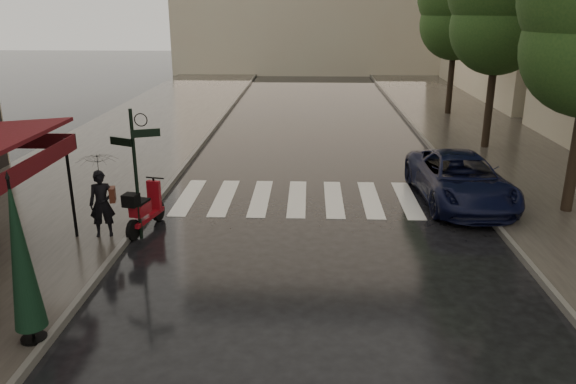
# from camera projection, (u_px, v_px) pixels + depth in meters

# --- Properties ---
(ground) EXTENTS (120.00, 120.00, 0.00)m
(ground) POSITION_uv_depth(u_px,v_px,m) (159.00, 302.00, 10.51)
(ground) COLOR black
(ground) RESTS_ON ground
(sidewalk_near) EXTENTS (6.00, 60.00, 0.12)m
(sidewalk_near) POSITION_uv_depth(u_px,v_px,m) (124.00, 145.00, 22.03)
(sidewalk_near) COLOR #38332D
(sidewalk_near) RESTS_ON ground
(sidewalk_far) EXTENTS (5.50, 60.00, 0.12)m
(sidewalk_far) POSITION_uv_depth(u_px,v_px,m) (504.00, 148.00, 21.48)
(sidewalk_far) COLOR #38332D
(sidewalk_far) RESTS_ON ground
(curb_near) EXTENTS (0.12, 60.00, 0.16)m
(curb_near) POSITION_uv_depth(u_px,v_px,m) (201.00, 145.00, 21.91)
(curb_near) COLOR #595651
(curb_near) RESTS_ON ground
(curb_far) EXTENTS (0.12, 60.00, 0.16)m
(curb_far) POSITION_uv_depth(u_px,v_px,m) (430.00, 147.00, 21.58)
(curb_far) COLOR #595651
(curb_far) RESTS_ON ground
(crosswalk) EXTENTS (7.85, 3.20, 0.01)m
(crosswalk) POSITION_uv_depth(u_px,v_px,m) (315.00, 199.00, 16.08)
(crosswalk) COLOR silver
(crosswalk) RESTS_ON ground
(signpost) EXTENTS (1.17, 0.29, 3.10)m
(signpost) POSITION_uv_depth(u_px,v_px,m) (135.00, 164.00, 12.81)
(signpost) COLOR black
(signpost) RESTS_ON ground
(tree_far) EXTENTS (3.80, 3.80, 8.16)m
(tree_far) POSITION_uv_depth(u_px,v_px,m) (458.00, 1.00, 26.43)
(tree_far) COLOR black
(tree_far) RESTS_ON sidewalk_far
(pedestrian_with_umbrella) EXTENTS (1.14, 1.15, 2.41)m
(pedestrian_with_umbrella) POSITION_uv_depth(u_px,v_px,m) (98.00, 170.00, 12.72)
(pedestrian_with_umbrella) COLOR black
(pedestrian_with_umbrella) RESTS_ON sidewalk_near
(scooter) EXTENTS (0.69, 1.78, 1.18)m
(scooter) POSITION_uv_depth(u_px,v_px,m) (144.00, 210.00, 13.63)
(scooter) COLOR black
(scooter) RESTS_ON ground
(parked_car) EXTENTS (2.47, 4.92, 1.34)m
(parked_car) POSITION_uv_depth(u_px,v_px,m) (460.00, 179.00, 15.65)
(parked_car) COLOR black
(parked_car) RESTS_ON ground
(parasol_front) EXTENTS (0.50, 0.50, 2.81)m
(parasol_front) POSITION_uv_depth(u_px,v_px,m) (20.00, 255.00, 8.63)
(parasol_front) COLOR black
(parasol_front) RESTS_ON sidewalk_near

